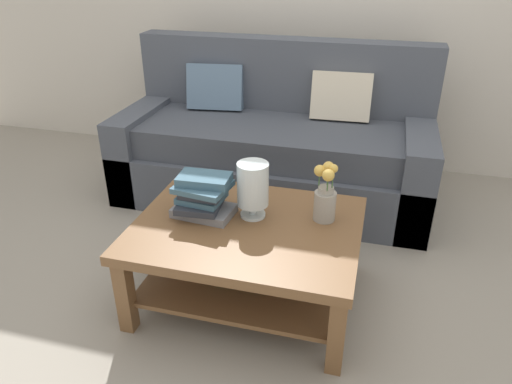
{
  "coord_description": "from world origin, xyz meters",
  "views": [
    {
      "loc": [
        0.56,
        -2.21,
        1.65
      ],
      "look_at": [
        0.0,
        -0.16,
        0.54
      ],
      "focal_mm": 33.63,
      "sensor_mm": 36.0,
      "label": 1
    }
  ],
  "objects_px": {
    "book_stack_main": "(203,196)",
    "glass_hurricane_vase": "(253,186)",
    "coffee_table": "(248,246)",
    "flower_pitcher": "(325,196)",
    "couch": "(275,146)"
  },
  "relations": [
    {
      "from": "couch",
      "to": "book_stack_main",
      "type": "distance_m",
      "value": 1.17
    },
    {
      "from": "glass_hurricane_vase",
      "to": "flower_pitcher",
      "type": "bearing_deg",
      "value": 9.55
    },
    {
      "from": "couch",
      "to": "book_stack_main",
      "type": "bearing_deg",
      "value": -94.87
    },
    {
      "from": "flower_pitcher",
      "to": "couch",
      "type": "bearing_deg",
      "value": 115.01
    },
    {
      "from": "coffee_table",
      "to": "flower_pitcher",
      "type": "distance_m",
      "value": 0.45
    },
    {
      "from": "coffee_table",
      "to": "book_stack_main",
      "type": "bearing_deg",
      "value": 170.47
    },
    {
      "from": "coffee_table",
      "to": "book_stack_main",
      "type": "height_order",
      "value": "book_stack_main"
    },
    {
      "from": "book_stack_main",
      "to": "glass_hurricane_vase",
      "type": "height_order",
      "value": "glass_hurricane_vase"
    },
    {
      "from": "book_stack_main",
      "to": "flower_pitcher",
      "type": "relative_size",
      "value": 1.03
    },
    {
      "from": "couch",
      "to": "glass_hurricane_vase",
      "type": "xyz_separation_m",
      "value": [
        0.14,
        -1.1,
        0.24
      ]
    },
    {
      "from": "book_stack_main",
      "to": "flower_pitcher",
      "type": "distance_m",
      "value": 0.6
    },
    {
      "from": "book_stack_main",
      "to": "coffee_table",
      "type": "bearing_deg",
      "value": -9.53
    },
    {
      "from": "couch",
      "to": "flower_pitcher",
      "type": "distance_m",
      "value": 1.17
    },
    {
      "from": "coffee_table",
      "to": "glass_hurricane_vase",
      "type": "bearing_deg",
      "value": 87.93
    },
    {
      "from": "coffee_table",
      "to": "flower_pitcher",
      "type": "xyz_separation_m",
      "value": [
        0.35,
        0.14,
        0.25
      ]
    }
  ]
}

